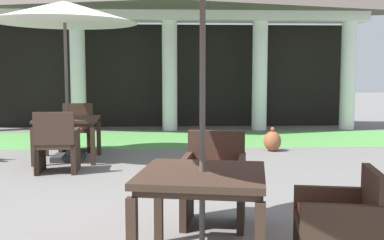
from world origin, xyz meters
name	(u,v)px	position (x,y,z in m)	size (l,w,h in m)	color
ground_plane	(169,240)	(0.00, 0.00, 0.00)	(60.00, 60.00, 0.00)	slate
lawn_strip	(170,139)	(0.00, 6.19, 0.00)	(12.31, 2.52, 0.01)	#519347
patio_table_near_foreground	(202,184)	(0.25, -0.57, 0.64)	(1.08, 1.08, 0.74)	#38281E
patio_chair_near_foreground_north	(214,182)	(0.44, 0.43, 0.42)	(0.68, 0.65, 0.90)	#38281E
patio_chair_near_foreground_east	(340,225)	(1.24, -0.75, 0.37)	(0.66, 0.65, 0.79)	#38281E
patio_table_mid_left	(68,123)	(-1.71, 3.84, 0.63)	(1.05, 1.05, 0.72)	#38281E
patio_umbrella_mid_left	(65,14)	(-1.71, 3.84, 2.44)	(2.39, 2.39, 2.71)	#2D2D2D
patio_chair_mid_left_north	(77,129)	(-1.76, 4.80, 0.41)	(0.61, 0.57, 0.89)	#38281E
patio_chair_mid_left_south	(57,145)	(-1.66, 2.87, 0.42)	(0.62, 0.57, 0.92)	#38281E
terracotta_urn	(272,141)	(1.94, 4.60, 0.19)	(0.33, 0.33, 0.46)	brown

